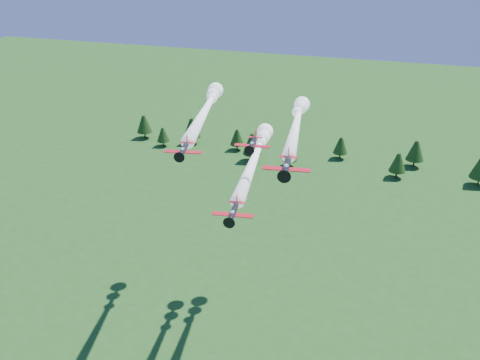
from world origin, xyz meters
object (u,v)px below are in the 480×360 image
(plane_lead, at_px, (256,154))
(plane_left, at_px, (207,107))
(plane_slot, at_px, (253,144))
(plane_right, at_px, (297,122))

(plane_lead, bearing_deg, plane_left, 147.83)
(plane_slot, bearing_deg, plane_left, 125.48)
(plane_lead, height_order, plane_slot, plane_slot)
(plane_lead, height_order, plane_left, plane_left)
(plane_lead, xyz_separation_m, plane_slot, (2.46, -11.37, 6.89))
(plane_slot, bearing_deg, plane_right, 70.49)
(plane_right, bearing_deg, plane_slot, -111.19)
(plane_lead, distance_m, plane_right, 11.17)
(plane_lead, bearing_deg, plane_right, 37.57)
(plane_right, height_order, plane_slot, plane_slot)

